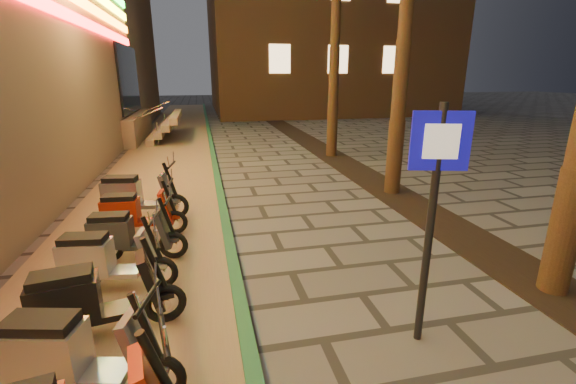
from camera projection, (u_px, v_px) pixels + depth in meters
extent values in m
cube|color=#8C7251|center=(160.00, 177.00, 11.81)|extent=(3.40, 60.00, 0.01)
cube|color=#246038|center=(216.00, 173.00, 12.15)|extent=(0.18, 60.00, 0.10)
cube|color=black|center=(434.00, 218.00, 8.44)|extent=(1.20, 40.00, 0.02)
cube|color=black|center=(129.00, 79.00, 18.07)|extent=(0.08, 5.00, 3.00)
cube|color=gray|center=(89.00, 128.00, 18.29)|extent=(5.00, 6.00, 1.20)
cube|color=gray|center=(156.00, 135.00, 19.04)|extent=(0.35, 5.00, 0.30)
cube|color=gray|center=(163.00, 129.00, 19.03)|extent=(0.35, 5.00, 0.30)
cube|color=gray|center=(169.00, 123.00, 19.01)|extent=(0.35, 5.00, 0.30)
cube|color=gray|center=(176.00, 116.00, 19.00)|extent=(0.35, 5.00, 0.30)
cylinder|color=silver|center=(139.00, 117.00, 16.77)|extent=(2.09, 0.06, 0.81)
cylinder|color=silver|center=(150.00, 109.00, 20.51)|extent=(2.09, 0.06, 0.81)
cube|color=#E3B97C|center=(280.00, 59.00, 25.05)|extent=(1.40, 0.06, 1.80)
cube|color=#E3B97C|center=(338.00, 59.00, 25.89)|extent=(1.40, 0.06, 1.80)
cube|color=#E3B97C|center=(392.00, 60.00, 26.72)|extent=(1.40, 0.06, 1.80)
cylinder|color=#472D19|center=(401.00, 82.00, 9.47)|extent=(0.40, 0.40, 5.70)
cylinder|color=#472D19|center=(334.00, 76.00, 14.10)|extent=(0.40, 0.40, 5.95)
cylinder|color=black|center=(429.00, 231.00, 4.21)|extent=(0.09, 0.09, 2.77)
cube|color=#100DAD|center=(441.00, 141.00, 3.90)|extent=(0.60, 0.19, 0.61)
cube|color=white|center=(441.00, 142.00, 3.88)|extent=(0.35, 0.11, 0.35)
cylinder|color=black|center=(160.00, 372.00, 2.93)|extent=(0.30, 0.13, 0.79)
cylinder|color=black|center=(163.00, 332.00, 2.85)|extent=(0.16, 0.62, 0.05)
torus|color=black|center=(43.00, 376.00, 3.69)|extent=(0.53, 0.22, 0.52)
cylinder|color=silver|center=(43.00, 376.00, 3.69)|extent=(0.16, 0.13, 0.14)
torus|color=black|center=(160.00, 377.00, 3.67)|extent=(0.53, 0.22, 0.52)
cylinder|color=silver|center=(160.00, 377.00, 3.67)|extent=(0.16, 0.13, 0.14)
cube|color=#929299|center=(100.00, 373.00, 3.67)|extent=(0.62, 0.46, 0.08)
cube|color=#929299|center=(46.00, 350.00, 3.60)|extent=(0.77, 0.54, 0.50)
cube|color=black|center=(40.00, 324.00, 3.52)|extent=(0.68, 0.46, 0.12)
cube|color=#929299|center=(141.00, 347.00, 3.57)|extent=(0.35, 0.45, 0.71)
cylinder|color=black|center=(146.00, 329.00, 3.51)|extent=(0.28, 0.13, 0.74)
cylinder|color=black|center=(148.00, 298.00, 3.42)|extent=(0.18, 0.58, 0.04)
cube|color=#929299|center=(158.00, 367.00, 3.64)|extent=(0.25, 0.19, 0.06)
torus|color=black|center=(62.00, 325.00, 4.43)|extent=(0.54, 0.19, 0.53)
cylinder|color=silver|center=(62.00, 325.00, 4.43)|extent=(0.16, 0.13, 0.14)
torus|color=black|center=(165.00, 303.00, 4.84)|extent=(0.54, 0.19, 0.53)
cylinder|color=silver|center=(165.00, 303.00, 4.84)|extent=(0.16, 0.13, 0.14)
cube|color=black|center=(114.00, 311.00, 4.62)|extent=(0.61, 0.44, 0.08)
cube|color=black|center=(65.00, 301.00, 4.37)|extent=(0.77, 0.51, 0.51)
cube|color=black|center=(61.00, 278.00, 4.28)|extent=(0.68, 0.43, 0.12)
cube|color=black|center=(150.00, 281.00, 4.69)|extent=(0.34, 0.45, 0.72)
cylinder|color=black|center=(155.00, 265.00, 4.66)|extent=(0.29, 0.12, 0.76)
cylinder|color=black|center=(156.00, 239.00, 4.58)|extent=(0.15, 0.59, 0.05)
cube|color=black|center=(164.00, 295.00, 4.81)|extent=(0.25, 0.18, 0.06)
torus|color=black|center=(84.00, 275.00, 5.54)|extent=(0.51, 0.16, 0.51)
cylinder|color=silver|center=(84.00, 275.00, 5.54)|extent=(0.15, 0.11, 0.14)
torus|color=black|center=(161.00, 272.00, 5.63)|extent=(0.51, 0.16, 0.51)
cylinder|color=silver|center=(161.00, 272.00, 5.63)|extent=(0.15, 0.11, 0.14)
cube|color=silver|center=(122.00, 271.00, 5.58)|extent=(0.57, 0.40, 0.08)
cube|color=silver|center=(86.00, 258.00, 5.47)|extent=(0.72, 0.46, 0.49)
cube|color=black|center=(83.00, 239.00, 5.39)|extent=(0.64, 0.39, 0.12)
cube|color=silver|center=(149.00, 252.00, 5.53)|extent=(0.31, 0.42, 0.68)
cylinder|color=black|center=(152.00, 239.00, 5.47)|extent=(0.27, 0.10, 0.72)
cylinder|color=black|center=(154.00, 219.00, 5.39)|extent=(0.12, 0.56, 0.04)
cube|color=silver|center=(160.00, 265.00, 5.60)|extent=(0.23, 0.16, 0.06)
torus|color=black|center=(109.00, 248.00, 6.43)|extent=(0.50, 0.14, 0.49)
cylinder|color=silver|center=(109.00, 248.00, 6.43)|extent=(0.14, 0.11, 0.13)
torus|color=black|center=(174.00, 245.00, 6.55)|extent=(0.50, 0.14, 0.49)
cylinder|color=silver|center=(174.00, 245.00, 6.55)|extent=(0.14, 0.11, 0.13)
cube|color=#282C2E|center=(141.00, 245.00, 6.47)|extent=(0.55, 0.37, 0.08)
cube|color=#282C2E|center=(111.00, 233.00, 6.35)|extent=(0.69, 0.42, 0.47)
cube|color=black|center=(109.00, 217.00, 6.27)|extent=(0.61, 0.36, 0.11)
cube|color=#282C2E|center=(164.00, 228.00, 6.44)|extent=(0.29, 0.40, 0.66)
cylinder|color=black|center=(167.00, 217.00, 6.39)|extent=(0.26, 0.09, 0.70)
cylinder|color=black|center=(168.00, 200.00, 6.31)|extent=(0.10, 0.55, 0.04)
cube|color=#282C2E|center=(173.00, 239.00, 6.51)|extent=(0.22, 0.15, 0.06)
torus|color=black|center=(119.00, 225.00, 7.42)|extent=(0.50, 0.14, 0.49)
cylinder|color=silver|center=(119.00, 225.00, 7.42)|extent=(0.14, 0.11, 0.13)
torus|color=black|center=(175.00, 222.00, 7.56)|extent=(0.50, 0.14, 0.49)
cylinder|color=silver|center=(175.00, 222.00, 7.56)|extent=(0.14, 0.11, 0.13)
cube|color=maroon|center=(146.00, 222.00, 7.48)|extent=(0.55, 0.37, 0.08)
cube|color=maroon|center=(121.00, 211.00, 7.35)|extent=(0.69, 0.42, 0.47)
cube|color=black|center=(119.00, 198.00, 7.27)|extent=(0.61, 0.35, 0.11)
cube|color=maroon|center=(167.00, 207.00, 7.45)|extent=(0.28, 0.40, 0.67)
cylinder|color=black|center=(169.00, 198.00, 7.40)|extent=(0.26, 0.09, 0.70)
cylinder|color=black|center=(170.00, 182.00, 7.32)|extent=(0.09, 0.55, 0.04)
cube|color=maroon|center=(175.00, 217.00, 7.52)|extent=(0.22, 0.15, 0.06)
torus|color=black|center=(120.00, 207.00, 8.31)|extent=(0.57, 0.19, 0.56)
cylinder|color=silver|center=(120.00, 207.00, 8.31)|extent=(0.16, 0.13, 0.15)
torus|color=black|center=(176.00, 206.00, 8.39)|extent=(0.57, 0.19, 0.56)
cylinder|color=silver|center=(176.00, 206.00, 8.39)|extent=(0.16, 0.13, 0.15)
cube|color=gray|center=(147.00, 205.00, 8.34)|extent=(0.64, 0.45, 0.09)
cube|color=gray|center=(122.00, 193.00, 8.22)|extent=(0.80, 0.52, 0.54)
cube|color=black|center=(120.00, 179.00, 8.13)|extent=(0.71, 0.44, 0.13)
cube|color=gray|center=(168.00, 190.00, 8.27)|extent=(0.35, 0.47, 0.75)
cylinder|color=black|center=(170.00, 180.00, 8.21)|extent=(0.30, 0.12, 0.79)
cylinder|color=black|center=(171.00, 165.00, 8.12)|extent=(0.14, 0.62, 0.05)
cube|color=gray|center=(176.00, 200.00, 8.35)|extent=(0.26, 0.18, 0.06)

